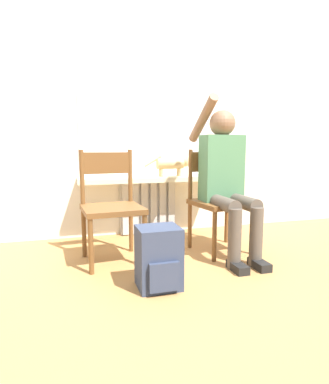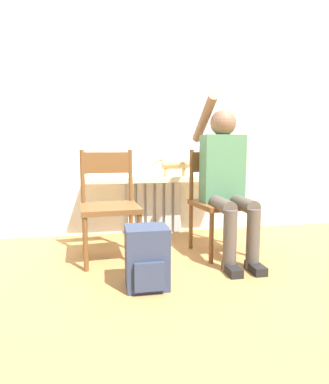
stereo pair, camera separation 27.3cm
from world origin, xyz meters
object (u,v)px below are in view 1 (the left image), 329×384
at_px(chair_left, 111,204).
at_px(chair_right, 219,199).
at_px(cat, 174,164).
at_px(person, 226,174).
at_px(backpack, 159,258).

distance_m(chair_left, chair_right, 0.93).
relative_size(chair_left, cat, 1.83).
relative_size(person, cat, 2.76).
height_order(cat, backpack, cat).
xyz_separation_m(chair_right, person, (0.01, -0.11, 0.22)).
relative_size(chair_left, person, 0.66).
xyz_separation_m(chair_left, chair_right, (0.93, -0.00, 0.00)).
height_order(person, backpack, person).
bearing_deg(cat, chair_left, -141.48).
xyz_separation_m(person, cat, (-0.24, 0.66, 0.06)).
bearing_deg(person, cat, 109.92).
bearing_deg(backpack, cat, 67.66).
bearing_deg(person, chair_left, 173.42).
height_order(chair_left, person, person).
bearing_deg(cat, backpack, -112.34).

